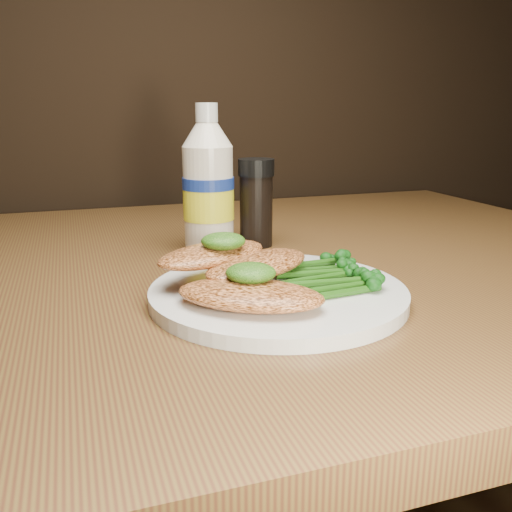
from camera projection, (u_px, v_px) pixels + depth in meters
name	position (u px, v px, depth m)	size (l,w,h in m)	color
plate	(278.00, 293.00, 0.53)	(0.24, 0.24, 0.01)	white
chicken_front	(250.00, 295.00, 0.47)	(0.13, 0.07, 0.02)	#E28247
chicken_mid	(258.00, 265.00, 0.53)	(0.13, 0.06, 0.02)	#E28247
chicken_back	(212.00, 254.00, 0.54)	(0.12, 0.06, 0.02)	#E28247
pesto_front	(251.00, 273.00, 0.48)	(0.04, 0.04, 0.02)	black
pesto_back	(223.00, 241.00, 0.53)	(0.04, 0.04, 0.02)	black
broccolini_bundle	(320.00, 273.00, 0.54)	(0.12, 0.10, 0.02)	#1F4F11
mayo_bottle	(208.00, 178.00, 0.69)	(0.06, 0.06, 0.18)	silver
pepper_grinder	(256.00, 203.00, 0.72)	(0.05, 0.05, 0.11)	black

